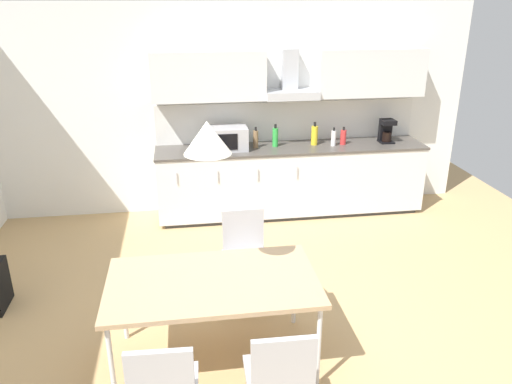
{
  "coord_description": "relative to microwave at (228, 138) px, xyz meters",
  "views": [
    {
      "loc": [
        -0.45,
        -3.39,
        2.66
      ],
      "look_at": [
        0.18,
        0.79,
        1.0
      ],
      "focal_mm": 35.0,
      "sensor_mm": 36.0,
      "label": 1
    }
  ],
  "objects": [
    {
      "name": "coffee_maker",
      "position": [
        2.06,
        0.03,
        0.01
      ],
      "size": [
        0.18,
        0.19,
        0.3
      ],
      "color": "black",
      "rests_on": "kitchen_counter"
    },
    {
      "name": "kitchen_counter",
      "position": [
        0.81,
        0.0,
        -0.59
      ],
      "size": [
        3.41,
        0.66,
        0.9
      ],
      "color": "#333333",
      "rests_on": "ground_plane"
    },
    {
      "name": "bottle_brown",
      "position": [
        0.35,
        0.02,
        -0.03
      ],
      "size": [
        0.07,
        0.07,
        0.26
      ],
      "color": "brown",
      "rests_on": "kitchen_counter"
    },
    {
      "name": "upper_wall_cabinets",
      "position": [
        0.81,
        0.15,
        0.73
      ],
      "size": [
        3.39,
        0.4,
        0.59
      ],
      "color": "silver"
    },
    {
      "name": "wall_back",
      "position": [
        -0.09,
        0.37,
        0.27
      ],
      "size": [
        6.56,
        0.1,
        2.62
      ],
      "primitive_type": "cube",
      "color": "white",
      "rests_on": "ground_plane"
    },
    {
      "name": "chair_far_right",
      "position": [
        -0.04,
        -1.92,
        -0.51
      ],
      "size": [
        0.41,
        0.41,
        0.87
      ],
      "color": "#B2B2B7",
      "rests_on": "ground_plane"
    },
    {
      "name": "bottle_green",
      "position": [
        0.61,
        0.04,
        -0.02
      ],
      "size": [
        0.07,
        0.07,
        0.29
      ],
      "color": "green",
      "rests_on": "kitchen_counter"
    },
    {
      "name": "pendant_lamp",
      "position": [
        -0.39,
        -2.75,
        0.76
      ],
      "size": [
        0.32,
        0.32,
        0.22
      ],
      "primitive_type": "cone",
      "color": "silver"
    },
    {
      "name": "backsplash_tile",
      "position": [
        0.81,
        0.3,
        0.11
      ],
      "size": [
        3.39,
        0.02,
        0.51
      ],
      "primitive_type": "cube",
      "color": "silver",
      "rests_on": "kitchen_counter"
    },
    {
      "name": "ground_plane",
      "position": [
        -0.09,
        -2.54,
        -1.05
      ],
      "size": [
        8.2,
        8.57,
        0.02
      ],
      "primitive_type": "cube",
      "color": "tan"
    },
    {
      "name": "bottle_yellow",
      "position": [
        1.11,
        0.04,
        -0.01
      ],
      "size": [
        0.08,
        0.08,
        0.29
      ],
      "color": "yellow",
      "rests_on": "kitchen_counter"
    },
    {
      "name": "microwave",
      "position": [
        0.0,
        0.0,
        0.0
      ],
      "size": [
        0.48,
        0.35,
        0.28
      ],
      "color": "#ADADB2",
      "rests_on": "kitchen_counter"
    },
    {
      "name": "bottle_red",
      "position": [
        1.48,
        0.0,
        -0.04
      ],
      "size": [
        0.08,
        0.08,
        0.22
      ],
      "color": "red",
      "rests_on": "kitchen_counter"
    },
    {
      "name": "bottle_white",
      "position": [
        1.34,
        -0.04,
        -0.04
      ],
      "size": [
        0.06,
        0.06,
        0.24
      ],
      "color": "white",
      "rests_on": "kitchen_counter"
    },
    {
      "name": "chair_near_right",
      "position": [
        -0.04,
        -3.58,
        -0.51
      ],
      "size": [
        0.41,
        0.41,
        0.87
      ],
      "color": "#B2B2B7",
      "rests_on": "ground_plane"
    },
    {
      "name": "dining_table",
      "position": [
        -0.39,
        -2.75,
        -0.36
      ],
      "size": [
        1.55,
        0.89,
        0.72
      ],
      "color": "tan",
      "rests_on": "ground_plane"
    }
  ]
}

